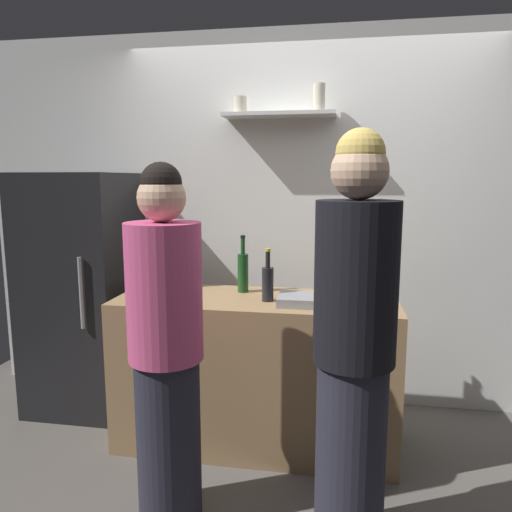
{
  "coord_description": "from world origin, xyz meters",
  "views": [
    {
      "loc": [
        0.22,
        -2.17,
        1.6
      ],
      "look_at": [
        -0.25,
        0.55,
        1.15
      ],
      "focal_mm": 33.8,
      "sensor_mm": 36.0,
      "label": 1
    }
  ],
  "objects": [
    {
      "name": "utensil_holder",
      "position": [
        0.39,
        0.54,
        0.97
      ],
      "size": [
        0.1,
        0.1,
        0.22
      ],
      "color": "#B2B2B7",
      "rests_on": "counter"
    },
    {
      "name": "wine_bottle_amber_glass",
      "position": [
        0.32,
        0.79,
        1.01
      ],
      "size": [
        0.07,
        0.07,
        0.28
      ],
      "color": "#472814",
      "rests_on": "counter"
    },
    {
      "name": "wine_bottle_pale_glass",
      "position": [
        -1.01,
        0.75,
        1.02
      ],
      "size": [
        0.07,
        0.07,
        0.32
      ],
      "color": "#B2BFB2",
      "rests_on": "counter"
    },
    {
      "name": "ground_plane",
      "position": [
        0.0,
        0.0,
        0.0
      ],
      "size": [
        5.28,
        5.28,
        0.0
      ],
      "primitive_type": "plane",
      "color": "#59544F"
    },
    {
      "name": "counter",
      "position": [
        -0.25,
        0.55,
        0.45
      ],
      "size": [
        1.64,
        0.61,
        0.9
      ],
      "primitive_type": "cube",
      "color": "#9E7A51",
      "rests_on": "ground"
    },
    {
      "name": "person_pink_top",
      "position": [
        -0.54,
        -0.17,
        0.83
      ],
      "size": [
        0.34,
        0.34,
        1.67
      ],
      "rotation": [
        0.0,
        0.0,
        0.51
      ],
      "color": "#262633",
      "rests_on": "ground"
    },
    {
      "name": "water_bottle_plastic",
      "position": [
        -0.85,
        0.72,
        1.01
      ],
      "size": [
        0.09,
        0.09,
        0.24
      ],
      "color": "silver",
      "rests_on": "counter"
    },
    {
      "name": "person_blonde",
      "position": [
        0.3,
        -0.22,
        0.9
      ],
      "size": [
        0.34,
        0.34,
        1.79
      ],
      "rotation": [
        0.0,
        0.0,
        4.1
      ],
      "color": "#262633",
      "rests_on": "ground"
    },
    {
      "name": "wine_bottle_dark_glass",
      "position": [
        -0.17,
        0.49,
        1.01
      ],
      "size": [
        0.07,
        0.07,
        0.3
      ],
      "color": "black",
      "rests_on": "counter"
    },
    {
      "name": "baking_pan",
      "position": [
        0.07,
        0.45,
        0.93
      ],
      "size": [
        0.34,
        0.24,
        0.05
      ],
      "primitive_type": "cube",
      "color": "gray",
      "rests_on": "counter"
    },
    {
      "name": "wine_bottle_green_glass",
      "position": [
        -0.35,
        0.69,
        1.04
      ],
      "size": [
        0.07,
        0.07,
        0.35
      ],
      "color": "#19471E",
      "rests_on": "counter"
    },
    {
      "name": "back_wall_assembly",
      "position": [
        -0.0,
        1.25,
        1.3
      ],
      "size": [
        4.8,
        0.32,
        2.6
      ],
      "color": "white",
      "rests_on": "ground"
    },
    {
      "name": "refrigerator",
      "position": [
        -1.52,
        0.85,
        0.82
      ],
      "size": [
        0.67,
        0.69,
        1.64
      ],
      "color": "black",
      "rests_on": "ground"
    }
  ]
}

